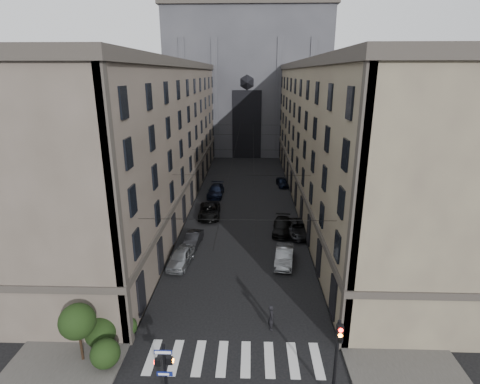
# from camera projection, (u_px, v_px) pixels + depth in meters

# --- Properties ---
(sidewalk_left) EXTENTS (7.00, 80.00, 0.15)m
(sidewalk_left) POSITION_uv_depth(u_px,v_px,m) (171.00, 199.00, 53.60)
(sidewalk_left) COLOR #383533
(sidewalk_left) RESTS_ON ground
(sidewalk_right) EXTENTS (7.00, 80.00, 0.15)m
(sidewalk_right) POSITION_uv_depth(u_px,v_px,m) (318.00, 201.00, 52.99)
(sidewalk_right) COLOR #383533
(sidewalk_right) RESTS_ON ground
(zebra_crossing) EXTENTS (11.00, 3.20, 0.01)m
(zebra_crossing) POSITION_uv_depth(u_px,v_px,m) (234.00, 358.00, 23.80)
(zebra_crossing) COLOR beige
(zebra_crossing) RESTS_ON ground
(building_left) EXTENTS (13.60, 60.60, 18.85)m
(building_left) POSITION_uv_depth(u_px,v_px,m) (145.00, 134.00, 50.86)
(building_left) COLOR #4C433A
(building_left) RESTS_ON ground
(building_right) EXTENTS (13.60, 60.60, 18.85)m
(building_right) POSITION_uv_depth(u_px,v_px,m) (344.00, 135.00, 50.09)
(building_right) COLOR brown
(building_right) RESTS_ON ground
(gothic_tower) EXTENTS (35.00, 23.00, 58.00)m
(gothic_tower) POSITION_uv_depth(u_px,v_px,m) (248.00, 71.00, 85.00)
(gothic_tower) COLOR #2D2D33
(gothic_tower) RESTS_ON ground
(pedestrian_signal_left) EXTENTS (1.02, 0.38, 4.00)m
(pedestrian_signal_left) POSITION_uv_depth(u_px,v_px,m) (165.00, 369.00, 19.87)
(pedestrian_signal_left) COLOR black
(pedestrian_signal_left) RESTS_ON ground
(traffic_light_right) EXTENTS (0.34, 0.50, 5.20)m
(traffic_light_right) POSITION_uv_depth(u_px,v_px,m) (337.00, 352.00, 19.71)
(traffic_light_right) COLOR black
(traffic_light_right) RESTS_ON ground
(shrub_cluster) EXTENTS (3.90, 4.40, 3.90)m
(shrub_cluster) POSITION_uv_depth(u_px,v_px,m) (96.00, 332.00, 23.51)
(shrub_cluster) COLOR black
(shrub_cluster) RESTS_ON sidewalk_left
(tram_wires) EXTENTS (14.00, 60.00, 0.43)m
(tram_wires) POSITION_uv_depth(u_px,v_px,m) (244.00, 151.00, 50.76)
(tram_wires) COLOR black
(tram_wires) RESTS_ON ground
(car_left_near) EXTENTS (2.40, 4.79, 1.57)m
(car_left_near) POSITION_uv_depth(u_px,v_px,m) (181.00, 257.00, 35.19)
(car_left_near) COLOR gray
(car_left_near) RESTS_ON ground
(car_left_midnear) EXTENTS (1.82, 4.20, 1.34)m
(car_left_midnear) POSITION_uv_depth(u_px,v_px,m) (193.00, 239.00, 39.27)
(car_left_midnear) COLOR black
(car_left_midnear) RESTS_ON ground
(car_left_midfar) EXTENTS (2.92, 5.77, 1.56)m
(car_left_midfar) POSITION_uv_depth(u_px,v_px,m) (209.00, 211.00, 46.94)
(car_left_midfar) COLOR black
(car_left_midfar) RESTS_ON ground
(car_left_far) EXTENTS (2.30, 5.39, 1.55)m
(car_left_far) POSITION_uv_depth(u_px,v_px,m) (216.00, 191.00, 55.04)
(car_left_far) COLOR black
(car_left_far) RESTS_ON ground
(car_right_near) EXTENTS (2.22, 4.82, 1.53)m
(car_right_near) POSITION_uv_depth(u_px,v_px,m) (284.00, 256.00, 35.43)
(car_right_near) COLOR gray
(car_right_near) RESTS_ON ground
(car_right_midnear) EXTENTS (3.09, 5.57, 1.47)m
(car_right_midnear) POSITION_uv_depth(u_px,v_px,m) (297.00, 228.00, 41.86)
(car_right_midnear) COLOR black
(car_right_midnear) RESTS_ON ground
(car_right_midfar) EXTENTS (2.63, 5.23, 1.46)m
(car_right_midfar) POSITION_uv_depth(u_px,v_px,m) (282.00, 227.00, 42.36)
(car_right_midfar) COLOR black
(car_right_midfar) RESTS_ON ground
(car_right_far) EXTENTS (2.03, 4.12, 1.35)m
(car_right_far) POSITION_uv_depth(u_px,v_px,m) (282.00, 182.00, 59.71)
(car_right_far) COLOR black
(car_right_far) RESTS_ON ground
(pedestrian) EXTENTS (0.50, 0.72, 1.90)m
(pedestrian) POSITION_uv_depth(u_px,v_px,m) (271.00, 317.00, 26.30)
(pedestrian) COLOR black
(pedestrian) RESTS_ON ground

